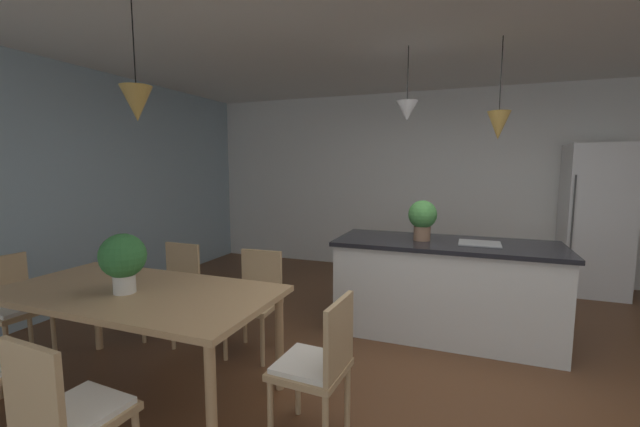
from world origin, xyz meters
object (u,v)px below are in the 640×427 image
Objects in this scene: chair_window_end at (13,305)px; chair_near_right at (67,415)px; chair_far_right at (255,298)px; potted_plant_on_table at (123,258)px; refrigerator at (595,220)px; dining_table at (137,299)px; potted_plant_on_island at (422,217)px; chair_far_left at (174,287)px; chair_kitchen_end at (318,364)px; kitchen_island at (444,287)px.

chair_near_right is (1.77, -0.85, 0.00)m from chair_window_end.
chair_far_right is 1.16m from potted_plant_on_table.
refrigerator is 4.66× the size of potted_plant_on_table.
dining_table is 2.52m from potted_plant_on_island.
dining_table is 0.98m from chair_far_right.
chair_far_right and chair_far_left have the same top height.
potted_plant_on_table is (1.31, -0.08, 0.52)m from chair_window_end.
chair_window_end is at bearing 154.24° from chair_near_right.
chair_window_end is 2.28× the size of potted_plant_on_island.
refrigerator is (3.60, 3.75, 0.25)m from dining_table.
refrigerator is 4.91× the size of potted_plant_on_island.
chair_far_left is 1.14m from potted_plant_on_table.
dining_table is 2.22× the size of chair_window_end.
kitchen_island is at bearing 71.74° from chair_kitchen_end.
refrigerator is at bearing 46.51° from potted_plant_on_table.
chair_kitchen_end is 0.46× the size of refrigerator.
chair_window_end is 2.67m from chair_kitchen_end.
chair_far_right is at bearing -0.00° from chair_far_left.
refrigerator reaches higher than kitchen_island.
refrigerator is 2.72m from potted_plant_on_island.
chair_far_left is (-1.77, 0.85, 0.00)m from chair_kitchen_end.
chair_window_end is 1.00× the size of chair_far_right.
potted_plant_on_table is at bearing -136.23° from kitchen_island.
refrigerator reaches higher than potted_plant_on_island.
potted_plant_on_island is at bearing 47.22° from potted_plant_on_table.
refrigerator reaches higher than chair_far_left.
potted_plant_on_table is (-0.46, 0.77, 0.52)m from chair_near_right.
chair_window_end is 3.59m from potted_plant_on_island.
kitchen_island is 2.61m from refrigerator.
dining_table is 5.20m from refrigerator.
dining_table is at bearing 179.87° from chair_kitchen_end.
chair_window_end is at bearing -142.84° from refrigerator.
potted_plant_on_island is 0.95× the size of potted_plant_on_table.
chair_near_right is 2.16× the size of potted_plant_on_table.
chair_far_right is 1.72m from potted_plant_on_island.
chair_window_end is at bearing -154.47° from chair_far_right.
chair_kitchen_end is at bearing -101.66° from potted_plant_on_island.
chair_near_right is 0.43× the size of kitchen_island.
chair_near_right is at bearing -90.02° from chair_far_right.
kitchen_island is (3.27, 1.79, -0.01)m from chair_window_end.
potted_plant_on_table reaches higher than kitchen_island.
chair_window_end and chair_far_right have the same top height.
dining_table is at bearing -137.04° from kitchen_island.
dining_table is at bearing -116.99° from chair_far_right.
chair_kitchen_end and chair_far_left have the same top height.
chair_near_right is at bearing -136.92° from chair_kitchen_end.
chair_near_right is 2.28× the size of potted_plant_on_island.
chair_kitchen_end is at bearing -43.31° from chair_far_right.
dining_table is at bearing -0.18° from chair_window_end.
dining_table is 2.22× the size of chair_far_left.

